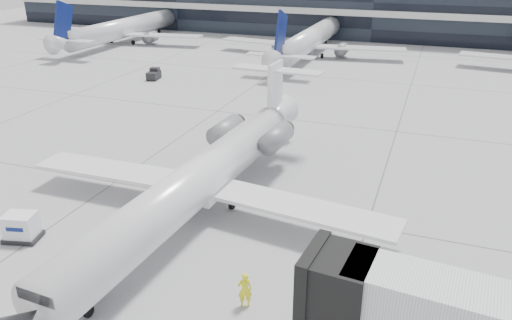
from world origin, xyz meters
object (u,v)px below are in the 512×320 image
at_px(regional_jet, 201,178).
at_px(baggage_tug, 76,289).
at_px(cargo_uld, 21,227).
at_px(ramp_worker, 245,290).

xyz_separation_m(regional_jet, baggage_tug, (-2.17, -10.90, -2.04)).
xyz_separation_m(baggage_tug, cargo_uld, (-7.12, 3.70, 0.22)).
bearing_deg(ramp_worker, baggage_tug, -11.20).
bearing_deg(cargo_uld, ramp_worker, -18.24).
bearing_deg(cargo_uld, baggage_tug, -41.65).
relative_size(regional_jet, baggage_tug, 14.13).
bearing_deg(cargo_uld, regional_jet, 23.54).
relative_size(ramp_worker, baggage_tug, 0.84).
bearing_deg(regional_jet, cargo_uld, -138.83).
bearing_deg(baggage_tug, cargo_uld, 156.47).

